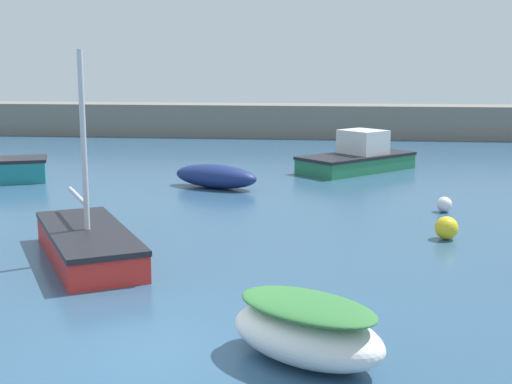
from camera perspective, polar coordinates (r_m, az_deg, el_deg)
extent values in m
cube|color=#2D5170|center=(11.71, -7.67, -12.94)|extent=(120.00, 120.00, 0.20)
cube|color=slate|center=(42.88, 2.63, 5.74)|extent=(66.42, 2.66, 1.91)
ellipsoid|color=white|center=(11.11, 4.07, -11.34)|extent=(3.02, 2.74, 0.82)
ellipsoid|color=#337238|center=(10.94, 4.10, -9.10)|extent=(2.72, 2.46, 0.24)
ellipsoid|color=navy|center=(25.61, -3.25, 1.27)|extent=(3.52, 2.38, 0.84)
cube|color=red|center=(16.92, -13.28, -4.29)|extent=(3.82, 4.97, 0.59)
cube|color=black|center=(16.84, -13.33, -3.12)|extent=(3.90, 5.07, 0.12)
cylinder|color=silver|center=(16.48, -13.63, 3.76)|extent=(0.13, 0.13, 4.18)
cylinder|color=silver|center=(17.80, -14.08, -0.32)|extent=(1.22, 2.02, 0.10)
cube|color=#287A4C|center=(29.76, 8.03, 2.23)|extent=(5.01, 5.03, 0.58)
cube|color=black|center=(29.72, 8.04, 2.90)|extent=(5.11, 5.14, 0.12)
cube|color=silver|center=(29.93, 8.56, 3.88)|extent=(2.23, 2.23, 1.10)
sphere|color=yellow|center=(18.93, 14.99, -2.79)|extent=(0.60, 0.60, 0.60)
sphere|color=white|center=(22.29, 14.83, -0.96)|extent=(0.47, 0.47, 0.47)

